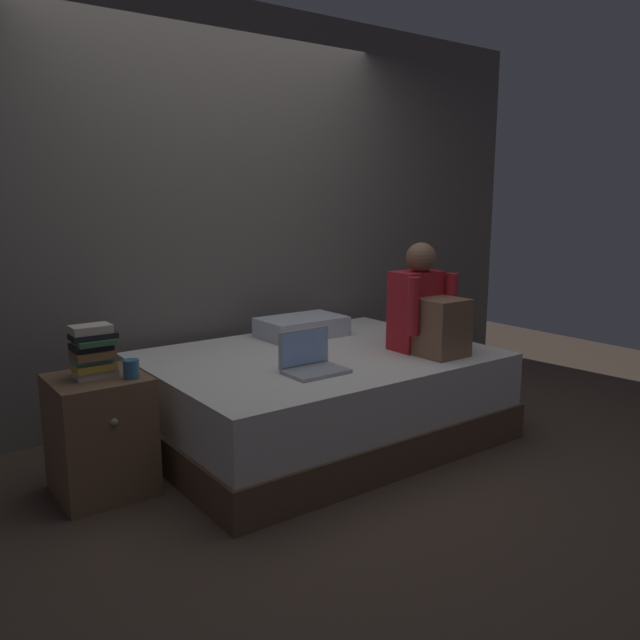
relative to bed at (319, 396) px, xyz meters
The scene contains 9 objects.
ground_plane 0.44m from the bed, 123.69° to the right, with size 8.00×8.00×0.00m, color #47382D.
wall_back 1.43m from the bed, 102.53° to the left, with size 5.60×0.10×2.70m, color #605B56.
bed is the anchor object (origin of this frame).
nightstand 1.30m from the bed, behind, with size 0.44×0.46×0.59m.
person_sitting 0.83m from the bed, 32.57° to the right, with size 0.39×0.44×0.66m.
laptop 0.52m from the bed, 131.71° to the right, with size 0.32×0.23×0.22m.
pillow 0.59m from the bed, 67.09° to the left, with size 0.56×0.36×0.13m, color silver.
book_stack 1.39m from the bed, behind, with size 0.21×0.17×0.26m.
mug 1.23m from the bed, behind, with size 0.08×0.08×0.09m, color teal.
Camera 1 is at (-1.99, -2.69, 1.45)m, focal length 35.85 mm.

